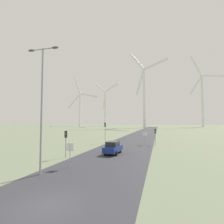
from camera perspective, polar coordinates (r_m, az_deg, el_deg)
The scene contains 13 objects.
ground_plane at distance 11.61m, azimuth -20.63°, elevation -26.68°, with size 600.00×600.00×0.00m, color #667056.
road_surface at distance 57.22m, azimuth 8.94°, elevation -7.92°, with size 10.00×240.00×0.01m.
streetlamp at distance 17.19m, azimuth -21.91°, elevation 5.01°, with size 3.22×0.32×11.49m.
stop_sign_near at distance 18.90m, azimuth -13.55°, elevation -12.11°, with size 0.81×0.07×2.47m.
stop_sign_far at distance 36.73m, azimuth 10.72°, elevation -7.66°, with size 0.81×0.07×2.60m.
traffic_light_post_near_left at distance 23.98m, azimuth -14.87°, elevation -8.17°, with size 0.28×0.33×3.49m.
traffic_light_post_near_right at distance 36.71m, azimuth 13.92°, elevation -6.72°, with size 0.28×0.34×3.26m.
traffic_light_post_mid_left at distance 38.81m, azimuth -2.25°, elevation -5.31°, with size 0.28×0.34×4.51m.
car_approaching at distance 26.00m, azimuth 0.29°, elevation -11.56°, with size 2.11×4.23×1.83m.
wind_turbine_far_left at distance 209.70m, azimuth -10.40°, elevation 2.22°, with size 37.30×4.25×59.58m.
wind_turbine_left at distance 197.12m, azimuth -2.22°, elevation 2.52°, with size 32.26×13.96×51.52m.
wind_turbine_center at distance 148.67m, azimuth 10.42°, elevation 6.70°, with size 32.39×17.83×66.32m.
wind_turbine_right at distance 195.92m, azimuth 27.38°, elevation 4.97°, with size 33.81×8.61×71.19m.
Camera 1 is at (6.12, -8.70, 4.64)m, focal length 28.00 mm.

